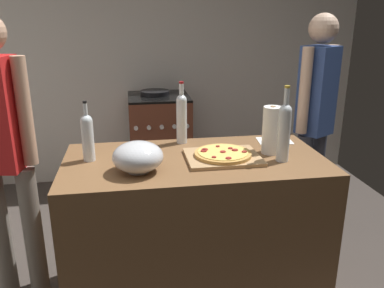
{
  "coord_description": "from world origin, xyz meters",
  "views": [
    {
      "loc": [
        -0.23,
        -1.36,
        1.64
      ],
      "look_at": [
        0.1,
        0.75,
        0.94
      ],
      "focal_mm": 36.89,
      "sensor_mm": 36.0,
      "label": 1
    }
  ],
  "objects": [
    {
      "name": "wine_bottle_amber",
      "position": [
        0.07,
        0.94,
        1.05
      ],
      "size": [
        0.06,
        0.06,
        0.38
      ],
      "color": "silver",
      "rests_on": "counter"
    },
    {
      "name": "paper_towel_roll",
      "position": [
        0.55,
        0.67,
        1.02
      ],
      "size": [
        0.1,
        0.1,
        0.27
      ],
      "color": "white",
      "rests_on": "counter"
    },
    {
      "name": "recipe_sheet",
      "position": [
        0.65,
        0.88,
        0.89
      ],
      "size": [
        0.23,
        0.17,
        0.0
      ],
      "primitive_type": "cube",
      "rotation": [
        0.0,
        0.0,
        -0.11
      ],
      "color": "white",
      "rests_on": "counter"
    },
    {
      "name": "person_in_stripes",
      "position": [
        -0.93,
        0.82,
        0.95
      ],
      "size": [
        0.36,
        0.23,
        1.65
      ],
      "color": "slate",
      "rests_on": "ground_plane"
    },
    {
      "name": "counter",
      "position": [
        0.1,
        0.65,
        0.44
      ],
      "size": [
        1.43,
        0.73,
        0.89
      ],
      "primitive_type": "cube",
      "color": "brown",
      "rests_on": "ground_plane"
    },
    {
      "name": "person_in_red",
      "position": [
        1.07,
        1.2,
        0.95
      ],
      "size": [
        0.33,
        0.28,
        1.65
      ],
      "color": "#383D4C",
      "rests_on": "ground_plane"
    },
    {
      "name": "cutting_board",
      "position": [
        0.25,
        0.61,
        0.9
      ],
      "size": [
        0.4,
        0.32,
        0.02
      ],
      "primitive_type": "cube",
      "color": "tan",
      "rests_on": "counter"
    },
    {
      "name": "mixing_bowl",
      "position": [
        -0.21,
        0.5,
        0.97
      ],
      "size": [
        0.25,
        0.25,
        0.16
      ],
      "color": "#B2B2B7",
      "rests_on": "counter"
    },
    {
      "name": "pizza",
      "position": [
        0.25,
        0.61,
        0.92
      ],
      "size": [
        0.31,
        0.31,
        0.03
      ],
      "color": "tan",
      "rests_on": "cutting_board"
    },
    {
      "name": "wine_bottle_green",
      "position": [
        -0.47,
        0.71,
        1.03
      ],
      "size": [
        0.06,
        0.06,
        0.33
      ],
      "color": "silver",
      "rests_on": "counter"
    },
    {
      "name": "stove",
      "position": [
        0.03,
        2.22,
        0.47
      ],
      "size": [
        0.55,
        0.58,
        0.97
      ],
      "color": "brown",
      "rests_on": "ground_plane"
    },
    {
      "name": "kitchen_wall_rear",
      "position": [
        0.0,
        2.62,
        1.3
      ],
      "size": [
        4.19,
        0.1,
        2.6
      ],
      "primitive_type": "cube",
      "color": "beige",
      "rests_on": "ground_plane"
    },
    {
      "name": "ground_plane",
      "position": [
        0.0,
        1.28,
        -0.01
      ],
      "size": [
        4.19,
        3.17,
        0.02
      ],
      "primitive_type": "cube",
      "color": "#3F3833"
    },
    {
      "name": "wine_bottle_dark",
      "position": [
        0.56,
        0.54,
        1.06
      ],
      "size": [
        0.07,
        0.07,
        0.41
      ],
      "color": "silver",
      "rests_on": "counter"
    }
  ]
}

